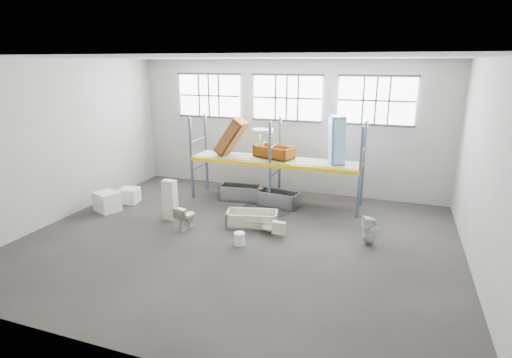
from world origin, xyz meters
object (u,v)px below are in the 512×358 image
at_px(cistern_tall, 170,200).
at_px(bucket, 240,239).
at_px(steel_tub_right, 279,199).
at_px(blue_tub_upright, 337,140).
at_px(toilet_white, 369,230).
at_px(bathtub_beige, 252,219).
at_px(carton_near, 107,202).
at_px(toilet_beige, 186,217).
at_px(rust_tub_flat, 274,152).
at_px(steel_tub_left, 241,192).

distance_m(cistern_tall, bucket, 3.00).
bearing_deg(steel_tub_right, blue_tub_upright, 13.87).
bearing_deg(cistern_tall, bucket, -14.69).
bearing_deg(steel_tub_right, toilet_white, -33.19).
relative_size(steel_tub_right, blue_tub_upright, 0.90).
distance_m(bathtub_beige, carton_near, 5.12).
relative_size(toilet_white, steel_tub_right, 0.56).
bearing_deg(carton_near, toilet_beige, -7.46).
bearing_deg(bucket, steel_tub_right, 87.89).
distance_m(toilet_white, rust_tub_flat, 4.68).
bearing_deg(blue_tub_upright, steel_tub_right, -166.13).
distance_m(rust_tub_flat, bucket, 4.23).
xyz_separation_m(steel_tub_right, carton_near, (-5.36, -2.42, 0.06)).
relative_size(steel_tub_left, rust_tub_flat, 1.05).
relative_size(steel_tub_right, rust_tub_flat, 1.02).
relative_size(toilet_white, blue_tub_upright, 0.51).
height_order(bucket, carton_near, carton_near).
xyz_separation_m(toilet_beige, bucket, (1.98, -0.54, -0.19)).
distance_m(bathtub_beige, steel_tub_right, 2.02).
xyz_separation_m(bathtub_beige, rust_tub_flat, (-0.09, 2.51, 1.59)).
distance_m(cistern_tall, carton_near, 2.47).
xyz_separation_m(steel_tub_right, bucket, (-0.13, -3.39, -0.09)).
height_order(cistern_tall, rust_tub_flat, rust_tub_flat).
bearing_deg(cistern_tall, toilet_beige, -25.17).
bearing_deg(carton_near, rust_tub_flat, 30.26).
distance_m(toilet_white, carton_near, 8.62).
bearing_deg(bathtub_beige, steel_tub_left, 106.23).
xyz_separation_m(bathtub_beige, cistern_tall, (-2.65, -0.37, 0.42)).
distance_m(toilet_beige, rust_tub_flat, 4.05).
distance_m(toilet_white, steel_tub_right, 3.88).
xyz_separation_m(steel_tub_left, blue_tub_upright, (3.36, 0.27, 2.12)).
bearing_deg(bucket, carton_near, 169.52).
bearing_deg(bucket, cistern_tall, 159.98).
relative_size(blue_tub_upright, carton_near, 2.09).
relative_size(toilet_beige, bucket, 2.06).
relative_size(bathtub_beige, carton_near, 2.04).
relative_size(bathtub_beige, rust_tub_flat, 1.10).
xyz_separation_m(cistern_tall, rust_tub_flat, (2.56, 2.88, 1.17)).
xyz_separation_m(cistern_tall, steel_tub_right, (2.91, 2.37, -0.39)).
bearing_deg(steel_tub_right, bathtub_beige, -97.39).
bearing_deg(toilet_white, blue_tub_upright, -174.90).
bearing_deg(carton_near, steel_tub_right, 24.27).
height_order(steel_tub_right, rust_tub_flat, rust_tub_flat).
bearing_deg(bucket, blue_tub_upright, 62.83).
height_order(steel_tub_left, carton_near, carton_near).
height_order(steel_tub_left, steel_tub_right, steel_tub_left).
relative_size(bathtub_beige, toilet_white, 1.93).
height_order(bathtub_beige, blue_tub_upright, blue_tub_upright).
xyz_separation_m(rust_tub_flat, blue_tub_upright, (2.20, -0.05, 0.57)).
distance_m(bucket, carton_near, 5.33).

